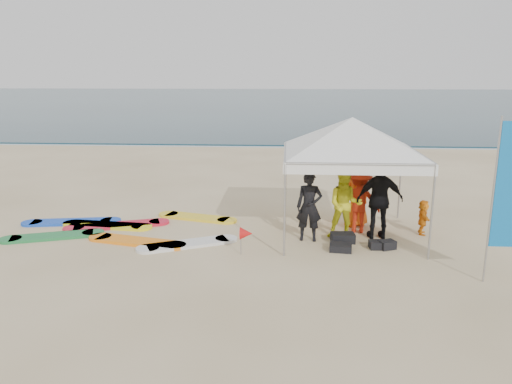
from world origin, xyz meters
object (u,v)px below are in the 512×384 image
object	(u,v)px
surfboard_spread	(123,230)
person_black_a	(309,207)
person_seated	(423,217)
feather_flag	(507,188)
canopy_tent	(353,118)
person_black_b	(380,200)
person_orange_a	(359,201)
person_orange_b	(357,195)
person_yellow	(345,205)
marker_pennant	(246,234)

from	to	relation	value
surfboard_spread	person_black_a	bearing A→B (deg)	-4.73
person_seated	feather_flag	xyz separation A→B (m)	(0.68, -2.91, 1.45)
canopy_tent	feather_flag	xyz separation A→B (m)	(2.57, -2.72, -1.03)
person_black_a	feather_flag	bearing A→B (deg)	-27.87
feather_flag	person_black_b	bearing A→B (deg)	126.04
surfboard_spread	person_black_b	bearing A→B (deg)	-1.01
person_orange_a	feather_flag	size ratio (longest dim) A/B	0.51
person_black_a	person_seated	xyz separation A→B (m)	(2.88, 0.65, -0.40)
person_orange_b	canopy_tent	size ratio (longest dim) A/B	0.38
person_black_a	surfboard_spread	world-z (taller)	person_black_a
person_yellow	feather_flag	bearing A→B (deg)	-37.92
person_orange_b	person_yellow	bearing A→B (deg)	38.26
feather_flag	surfboard_spread	xyz separation A→B (m)	(-8.31, 2.65, -1.86)
person_black_b	person_seated	size ratio (longest dim) A/B	2.19
person_seated	surfboard_spread	bearing A→B (deg)	101.74
person_black_a	person_orange_a	world-z (taller)	person_black_a
person_orange_a	person_orange_b	size ratio (longest dim) A/B	0.98
person_orange_a	surfboard_spread	xyz separation A→B (m)	(-6.03, -0.36, -0.79)
person_orange_a	person_orange_b	bearing A→B (deg)	-83.97
canopy_tent	person_orange_a	bearing A→B (deg)	44.37
person_black_a	surfboard_spread	distance (m)	4.83
person_yellow	marker_pennant	size ratio (longest dim) A/B	2.68
person_seated	marker_pennant	xyz separation A→B (m)	(-4.31, -1.74, 0.05)
person_orange_a	person_black_a	bearing A→B (deg)	36.23
person_seated	person_yellow	bearing A→B (deg)	112.68
person_orange_a	surfboard_spread	distance (m)	6.09
person_black_a	person_black_b	xyz separation A→B (m)	(1.71, 0.28, 0.12)
person_black_b	marker_pennant	size ratio (longest dim) A/B	3.03
person_black_b	surfboard_spread	bearing A→B (deg)	-5.94
feather_flag	marker_pennant	xyz separation A→B (m)	(-4.99, 1.17, -1.40)
person_orange_b	marker_pennant	size ratio (longest dim) A/B	2.63
person_orange_a	person_black_b	xyz separation A→B (m)	(0.43, -0.47, 0.15)
person_orange_b	feather_flag	size ratio (longest dim) A/B	0.52
surfboard_spread	feather_flag	bearing A→B (deg)	-17.72
person_yellow	feather_flag	world-z (taller)	feather_flag
feather_flag	surfboard_spread	size ratio (longest dim) A/B	0.58
person_black_b	person_orange_b	distance (m)	1.05
person_black_a	marker_pennant	bearing A→B (deg)	-138.21
person_orange_b	surfboard_spread	size ratio (longest dim) A/B	0.30
person_black_a	person_orange_b	world-z (taller)	person_black_a
person_orange_a	person_black_b	bearing A→B (deg)	138.29
person_orange_b	person_seated	size ratio (longest dim) A/B	1.90
person_black_b	person_orange_b	xyz separation A→B (m)	(-0.43, 0.95, -0.13)
person_yellow	surfboard_spread	distance (m)	5.68
person_yellow	person_black_b	size ratio (longest dim) A/B	0.89
person_black_b	person_black_a	bearing A→B (deg)	4.33
canopy_tent	marker_pennant	size ratio (longest dim) A/B	6.99
person_orange_a	feather_flag	distance (m)	3.92
surfboard_spread	marker_pennant	bearing A→B (deg)	-24.06
person_yellow	person_seated	distance (m)	2.10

